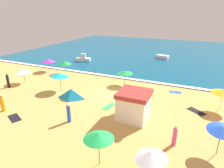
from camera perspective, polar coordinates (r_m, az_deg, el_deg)
name	(u,v)px	position (r m, az deg, el deg)	size (l,w,h in m)	color
ground_plane	(112,96)	(21.99, 0.00, -3.64)	(60.00, 60.00, 0.00)	#E0A856
ocean_water	(159,52)	(47.84, 13.97, 9.41)	(60.00, 44.00, 0.10)	#0F567A
wave_breaker_foam	(130,79)	(27.41, 5.37, 1.60)	(57.00, 0.70, 0.01)	white
lifeguard_cabana	(134,105)	(17.20, 6.55, -6.25)	(2.75, 2.78, 2.62)	white
beach_umbrella_0	(151,155)	(11.28, 11.60, -20.11)	(1.99, 1.96, 2.14)	silver
beach_umbrella_1	(125,72)	(24.81, 3.85, 3.51)	(2.81, 2.81, 1.96)	#4C3823
beach_umbrella_2	(224,91)	(21.11, 30.42, -1.90)	(2.92, 2.92, 2.29)	silver
beach_umbrella_3	(222,129)	(14.59, 30.14, -11.47)	(2.10, 2.12, 2.30)	#4C3823
beach_umbrella_4	(99,136)	(11.90, -4.02, -15.28)	(2.62, 2.63, 2.39)	#4C3823
beach_umbrella_5	(48,60)	(32.36, -18.50, 6.70)	(2.87, 2.87, 2.07)	#4C3823
beach_umbrella_6	(60,75)	(23.73, -15.37, 2.64)	(3.10, 3.11, 2.32)	#4C3823
beach_umbrella_8	(23,71)	(28.10, -25.08, 3.56)	(2.33, 2.31, 1.97)	#4C3823
beach_umbrella_9	(65,63)	(30.37, -13.97, 6.20)	(2.68, 2.68, 1.98)	#4C3823
beach_tent	(71,94)	(21.66, -12.07, -2.86)	(2.65, 1.91, 1.16)	#1999D8
beachgoer_1	(175,136)	(14.89, 18.24, -14.61)	(0.35, 0.35, 1.60)	#D84CA5
beachgoer_2	(150,100)	(19.57, 11.40, -4.81)	(0.50, 0.50, 1.67)	orange
beachgoer_3	(69,113)	(17.21, -12.83, -8.51)	(0.47, 0.47, 1.77)	blue
beachgoer_4	(8,81)	(27.53, -28.71, 0.81)	(0.46, 0.46, 1.84)	black
beachgoer_5	(2,104)	(21.37, -29.95, -5.18)	(0.55, 0.55, 1.65)	orange
beach_towel_0	(196,111)	(20.51, 23.91, -7.50)	(1.93, 1.69, 0.01)	black
beach_towel_1	(175,92)	(24.24, 18.41, -2.35)	(1.49, 0.95, 0.01)	blue
beach_towel_2	(109,107)	(19.66, -0.96, -6.78)	(1.00, 1.84, 0.01)	green
beach_towel_3	(14,118)	(19.85, -27.16, -9.03)	(1.87, 1.46, 0.01)	black
small_boat_0	(162,57)	(40.51, 14.88, 7.87)	(2.59, 1.65, 0.68)	white
small_boat_1	(83,59)	(37.52, -8.58, 7.52)	(2.88, 2.01, 1.46)	white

